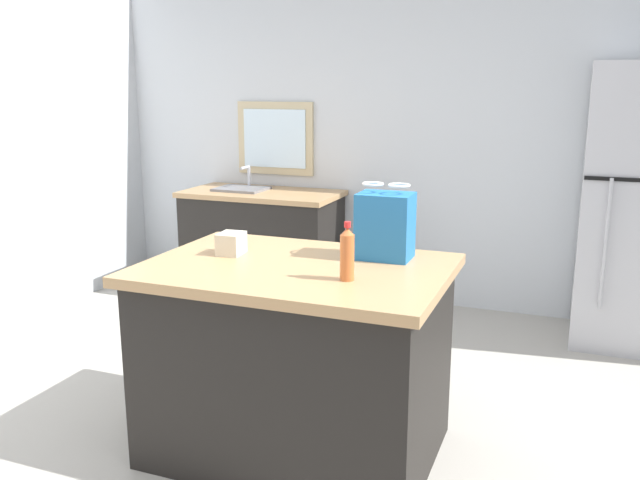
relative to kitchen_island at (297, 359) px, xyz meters
The scene contains 8 objects.
ground 0.53m from the kitchen_island, 41.95° to the right, with size 6.83×6.83×0.00m, color #ADA89E.
back_wall 2.63m from the kitchen_island, 85.91° to the left, with size 5.70×0.13×2.64m.
kitchen_island is the anchor object (origin of this frame).
refrigerator 2.64m from the kitchen_island, 53.32° to the left, with size 0.73×0.67×1.86m.
sink_counter 2.42m from the kitchen_island, 120.06° to the left, with size 1.25×0.65×1.07m.
shopping_bag 0.75m from the kitchen_island, 37.64° to the left, with size 0.25×0.20×0.35m.
small_box 0.63m from the kitchen_island, 169.86° to the left, with size 0.11×0.14×0.10m, color beige.
bottle 0.66m from the kitchen_island, 26.35° to the right, with size 0.06×0.06×0.25m.
Camera 1 is at (0.97, -2.51, 1.72)m, focal length 37.52 mm.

